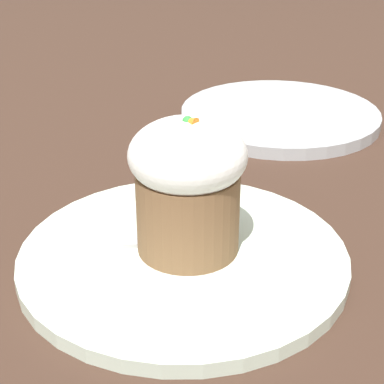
% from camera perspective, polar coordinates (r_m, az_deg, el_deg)
% --- Properties ---
extents(ground_plane, '(4.00, 4.00, 0.00)m').
position_cam_1_polar(ground_plane, '(0.53, -0.78, -6.38)').
color(ground_plane, '#3D281E').
extents(dessert_plate, '(0.27, 0.27, 0.01)m').
position_cam_1_polar(dessert_plate, '(0.53, -0.78, -5.82)').
color(dessert_plate, silver).
rests_on(dessert_plate, ground_plane).
extents(carrot_cake, '(0.09, 0.09, 0.12)m').
position_cam_1_polar(carrot_cake, '(0.50, -0.00, 0.66)').
color(carrot_cake, brown).
rests_on(carrot_cake, dessert_plate).
extents(spoon, '(0.09, 0.10, 0.01)m').
position_cam_1_polar(spoon, '(0.53, -4.29, -4.41)').
color(spoon, '#B7B7BC').
rests_on(spoon, dessert_plate).
extents(side_plate, '(0.25, 0.25, 0.01)m').
position_cam_1_polar(side_plate, '(0.83, 7.80, 6.77)').
color(side_plate, '#B2B7BC').
rests_on(side_plate, ground_plane).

